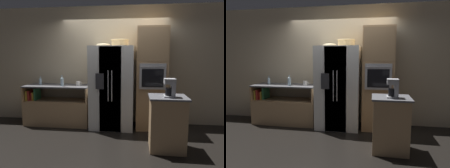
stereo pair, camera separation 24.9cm
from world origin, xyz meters
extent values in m
plane|color=black|center=(0.00, 0.00, 0.00)|extent=(20.00, 20.00, 0.00)
cube|color=beige|center=(0.00, 0.41, 1.40)|extent=(12.00, 0.06, 2.80)
cube|color=tan|center=(-1.32, 0.08, 0.29)|extent=(1.54, 0.61, 0.57)
cube|color=tan|center=(-1.32, 0.08, 0.58)|extent=(1.48, 0.56, 0.02)
cube|color=tan|center=(-2.08, 0.08, 0.74)|extent=(0.04, 0.61, 0.34)
cube|color=tan|center=(-0.57, 0.08, 0.74)|extent=(0.04, 0.61, 0.34)
cube|color=slate|center=(-1.32, 0.08, 0.93)|extent=(1.54, 0.61, 0.03)
cube|color=gold|center=(-2.02, 0.05, 0.71)|extent=(0.04, 0.41, 0.23)
cube|color=#B72D28|center=(-1.97, 0.05, 0.71)|extent=(0.04, 0.39, 0.24)
cube|color=#B72D28|center=(-1.92, 0.05, 0.68)|extent=(0.03, 0.31, 0.19)
cube|color=gold|center=(-1.88, 0.05, 0.69)|extent=(0.03, 0.33, 0.19)
cube|color=#337A4C|center=(-1.84, 0.05, 0.73)|extent=(0.04, 0.29, 0.28)
cube|color=white|center=(-0.02, 0.02, 0.92)|extent=(0.96, 0.72, 1.85)
cube|color=white|center=(-0.02, -0.35, 0.92)|extent=(0.48, 0.02, 1.81)
cube|color=white|center=(-0.01, -0.35, 0.92)|extent=(0.48, 0.02, 1.81)
cylinder|color=#B2B2B7|center=(-0.05, -0.37, 1.02)|extent=(0.02, 0.02, 0.65)
cylinder|color=#B2B2B7|center=(0.02, -0.37, 1.02)|extent=(0.02, 0.02, 0.65)
cube|color=#2D2D33|center=(-0.23, -0.36, 1.11)|extent=(0.17, 0.01, 0.33)
cube|color=tan|center=(0.86, 0.08, 1.12)|extent=(0.66, 0.61, 2.25)
cube|color=#ADADB2|center=(0.86, -0.24, 1.21)|extent=(0.54, 0.04, 0.54)
cube|color=black|center=(0.86, -0.26, 1.18)|extent=(0.44, 0.01, 0.38)
cylinder|color=#B2B2B7|center=(0.86, -0.28, 1.42)|extent=(0.48, 0.02, 0.02)
cube|color=#A68259|center=(0.86, -0.23, 1.86)|extent=(0.62, 0.01, 0.69)
cube|color=tan|center=(1.07, -1.00, 0.46)|extent=(0.59, 0.50, 0.92)
cube|color=slate|center=(1.07, -1.00, 0.94)|extent=(0.64, 0.55, 0.03)
cylinder|color=tan|center=(0.15, 0.10, 1.92)|extent=(0.38, 0.38, 0.13)
torus|color=tan|center=(0.15, 0.10, 1.98)|extent=(0.40, 0.40, 0.03)
ellipsoid|color=beige|center=(-0.23, 0.11, 1.88)|extent=(0.30, 0.30, 0.07)
cylinder|color=silver|center=(-1.17, -0.05, 1.03)|extent=(0.07, 0.07, 0.18)
cone|color=silver|center=(-1.17, -0.05, 1.14)|extent=(0.07, 0.07, 0.04)
cylinder|color=silver|center=(-1.17, -0.05, 1.18)|extent=(0.02, 0.02, 0.03)
cylinder|color=silver|center=(-1.77, 0.09, 1.02)|extent=(0.06, 0.06, 0.15)
cone|color=silver|center=(-1.77, 0.09, 1.11)|extent=(0.06, 0.06, 0.03)
cylinder|color=silver|center=(-1.77, 0.09, 1.14)|extent=(0.02, 0.02, 0.02)
cylinder|color=silver|center=(-0.82, 0.07, 1.00)|extent=(0.10, 0.10, 0.11)
torus|color=silver|center=(-0.77, 0.07, 1.00)|extent=(0.07, 0.01, 0.07)
cube|color=#B2B2B7|center=(1.08, -1.05, 0.96)|extent=(0.18, 0.18, 0.02)
cylinder|color=black|center=(1.06, -1.05, 1.04)|extent=(0.11, 0.11, 0.13)
cube|color=#B2B2B7|center=(1.14, -1.05, 1.11)|extent=(0.06, 0.15, 0.31)
cube|color=#B2B2B7|center=(1.08, -1.05, 1.22)|extent=(0.18, 0.18, 0.09)
camera|label=1|loc=(0.52, -4.43, 1.64)|focal=32.00mm
camera|label=2|loc=(0.76, -4.39, 1.64)|focal=32.00mm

